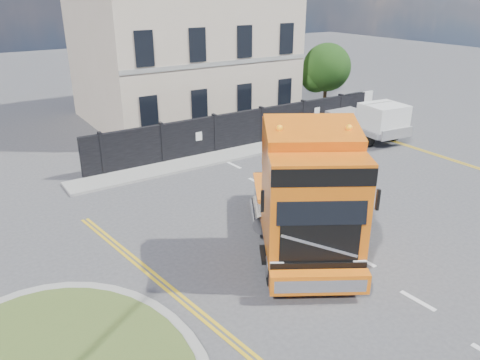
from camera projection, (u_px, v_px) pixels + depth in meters
ground at (246, 245)px, 16.00m from camera, size 120.00×120.00×0.00m
hoarding_fence at (254, 127)px, 25.89m from camera, size 18.80×0.25×2.00m
georgian_building at (181, 28)px, 29.61m from camera, size 12.30×10.30×12.80m
tree at (324, 70)px, 31.45m from camera, size 3.20×3.20×4.80m
pavement_far at (255, 149)px, 25.28m from camera, size 20.00×1.60×0.12m
truck at (307, 200)px, 14.71m from camera, size 6.17×7.76×4.44m
flatbed_pickup at (374, 120)px, 26.46m from camera, size 2.70×5.59×2.24m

